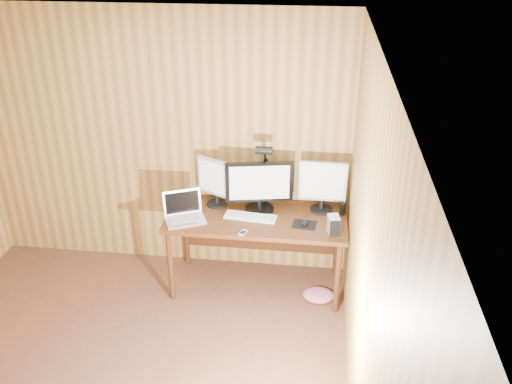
% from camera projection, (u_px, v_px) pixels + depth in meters
% --- Properties ---
extents(room_shell, '(4.00, 4.00, 4.00)m').
position_uv_depth(room_shell, '(71.00, 267.00, 3.26)').
color(room_shell, brown).
rests_on(room_shell, ground).
extents(desk, '(1.60, 0.70, 0.75)m').
position_uv_depth(desk, '(258.00, 224.00, 4.95)').
color(desk, '#45230E').
rests_on(desk, floor).
extents(monitor_center, '(0.60, 0.26, 0.47)m').
position_uv_depth(monitor_center, '(259.00, 186.00, 4.82)').
color(monitor_center, black).
rests_on(monitor_center, desk).
extents(monitor_left, '(0.37, 0.22, 0.45)m').
position_uv_depth(monitor_left, '(216.00, 181.00, 4.92)').
color(monitor_left, black).
rests_on(monitor_left, desk).
extents(monitor_right, '(0.42, 0.20, 0.48)m').
position_uv_depth(monitor_right, '(323.00, 185.00, 4.81)').
color(monitor_right, black).
rests_on(monitor_right, desk).
extents(laptop, '(0.41, 0.38, 0.24)m').
position_uv_depth(laptop, '(184.00, 212.00, 4.77)').
color(laptop, silver).
rests_on(laptop, desk).
extents(keyboard, '(0.47, 0.19, 0.02)m').
position_uv_depth(keyboard, '(251.00, 217.00, 4.80)').
color(keyboard, white).
rests_on(keyboard, desk).
extents(mousepad, '(0.22, 0.19, 0.00)m').
position_uv_depth(mousepad, '(304.00, 225.00, 4.69)').
color(mousepad, black).
rests_on(mousepad, desk).
extents(mouse, '(0.06, 0.10, 0.03)m').
position_uv_depth(mouse, '(304.00, 223.00, 4.69)').
color(mouse, black).
rests_on(mouse, mousepad).
extents(hard_drive, '(0.11, 0.15, 0.15)m').
position_uv_depth(hard_drive, '(333.00, 224.00, 4.55)').
color(hard_drive, silver).
rests_on(hard_drive, desk).
extents(phone, '(0.08, 0.11, 0.01)m').
position_uv_depth(phone, '(243.00, 233.00, 4.57)').
color(phone, silver).
rests_on(phone, desk).
extents(speaker, '(0.05, 0.05, 0.11)m').
position_uv_depth(speaker, '(342.00, 209.00, 4.83)').
color(speaker, black).
rests_on(speaker, desk).
extents(desk_lamp, '(0.15, 0.21, 0.65)m').
position_uv_depth(desk_lamp, '(265.00, 165.00, 4.84)').
color(desk_lamp, black).
rests_on(desk_lamp, desk).
extents(fabric_pile, '(0.33, 0.29, 0.09)m').
position_uv_depth(fabric_pile, '(318.00, 295.00, 4.95)').
color(fabric_pile, '#CD637B').
rests_on(fabric_pile, floor).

